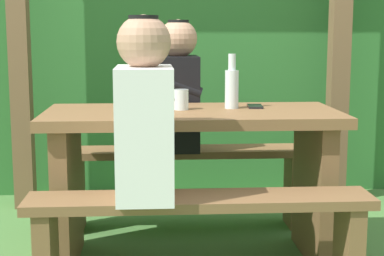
# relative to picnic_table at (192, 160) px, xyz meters

# --- Properties ---
(hedge_backdrop) EXTENTS (6.40, 0.69, 1.86)m
(hedge_backdrop) POSITION_rel_picnic_table_xyz_m (0.00, 1.62, 0.42)
(hedge_backdrop) COLOR #2D692C
(hedge_backdrop) RESTS_ON ground_plane
(pergola_post_left) EXTENTS (0.12, 0.12, 1.95)m
(pergola_post_left) POSITION_rel_picnic_table_xyz_m (-1.01, 0.99, 0.47)
(pergola_post_left) COLOR brown
(pergola_post_left) RESTS_ON ground_plane
(pergola_post_right) EXTENTS (0.12, 0.12, 1.95)m
(pergola_post_right) POSITION_rel_picnic_table_xyz_m (1.01, 0.99, 0.47)
(pergola_post_right) COLOR brown
(pergola_post_right) RESTS_ON ground_plane
(picnic_table) EXTENTS (1.40, 0.64, 0.74)m
(picnic_table) POSITION_rel_picnic_table_xyz_m (0.00, 0.00, 0.00)
(picnic_table) COLOR brown
(picnic_table) RESTS_ON ground_plane
(bench_near) EXTENTS (1.40, 0.24, 0.46)m
(bench_near) POSITION_rel_picnic_table_xyz_m (0.00, -0.51, -0.18)
(bench_near) COLOR brown
(bench_near) RESTS_ON ground_plane
(bench_far) EXTENTS (1.40, 0.24, 0.46)m
(bench_far) POSITION_rel_picnic_table_xyz_m (0.00, 0.51, -0.18)
(bench_far) COLOR brown
(bench_far) RESTS_ON ground_plane
(person_white_shirt) EXTENTS (0.25, 0.35, 0.72)m
(person_white_shirt) POSITION_rel_picnic_table_xyz_m (-0.22, -0.50, 0.29)
(person_white_shirt) COLOR white
(person_white_shirt) RESTS_ON bench_near
(person_black_coat) EXTENTS (0.25, 0.35, 0.72)m
(person_black_coat) POSITION_rel_picnic_table_xyz_m (-0.04, 0.50, 0.29)
(person_black_coat) COLOR black
(person_black_coat) RESTS_ON bench_far
(drinking_glass) EXTENTS (0.07, 0.07, 0.10)m
(drinking_glass) POSITION_rel_picnic_table_xyz_m (-0.05, 0.04, 0.29)
(drinking_glass) COLOR silver
(drinking_glass) RESTS_ON picnic_table
(bottle_left) EXTENTS (0.07, 0.07, 0.27)m
(bottle_left) POSITION_rel_picnic_table_xyz_m (0.20, 0.07, 0.35)
(bottle_left) COLOR silver
(bottle_left) RESTS_ON picnic_table
(cell_phone) EXTENTS (0.08, 0.14, 0.01)m
(cell_phone) POSITION_rel_picnic_table_xyz_m (0.32, 0.11, 0.24)
(cell_phone) COLOR black
(cell_phone) RESTS_ON picnic_table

